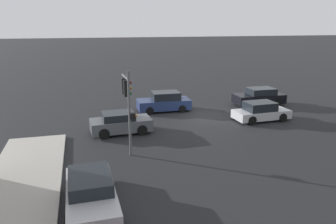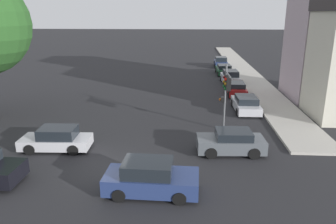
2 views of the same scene
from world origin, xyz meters
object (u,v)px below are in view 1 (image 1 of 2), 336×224
object	(u,v)px
crossing_car_0	(120,123)
crossing_car_2	(164,102)
crossing_car_3	(259,97)
parked_car_0	(91,192)
crossing_car_1	(261,112)
traffic_signal	(128,96)

from	to	relation	value
crossing_car_0	crossing_car_2	bearing A→B (deg)	45.88
crossing_car_3	parked_car_0	xyz separation A→B (m)	(15.15, 13.28, -0.10)
crossing_car_0	crossing_car_3	xyz separation A→B (m)	(-12.88, -4.48, 0.05)
crossing_car_0	crossing_car_3	bearing A→B (deg)	16.46
crossing_car_1	parked_car_0	distance (m)	15.64
crossing_car_0	parked_car_0	world-z (taller)	crossing_car_0
crossing_car_2	crossing_car_3	size ratio (longest dim) A/B	0.99
crossing_car_1	crossing_car_3	distance (m)	4.90
crossing_car_3	parked_car_0	size ratio (longest dim) A/B	0.97
crossing_car_0	crossing_car_1	size ratio (longest dim) A/B	0.95
traffic_signal	crossing_car_2	xyz separation A→B (m)	(-4.15, -8.11, -2.47)
crossing_car_2	parked_car_0	xyz separation A→B (m)	(6.51, 13.60, -0.11)
crossing_car_1	crossing_car_2	xyz separation A→B (m)	(6.29, -4.61, 0.08)
crossing_car_0	crossing_car_1	bearing A→B (deg)	-1.67
crossing_car_3	crossing_car_0	bearing A→B (deg)	19.71
crossing_car_2	parked_car_0	distance (m)	15.08
traffic_signal	crossing_car_3	xyz separation A→B (m)	(-12.80, -7.79, -2.47)
traffic_signal	crossing_car_0	distance (m)	4.16
crossing_car_0	parked_car_0	size ratio (longest dim) A/B	0.88
traffic_signal	crossing_car_0	size ratio (longest dim) A/B	1.16
crossing_car_0	crossing_car_2	distance (m)	6.41
crossing_car_1	parked_car_0	xyz separation A→B (m)	(12.79, 8.99, -0.03)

